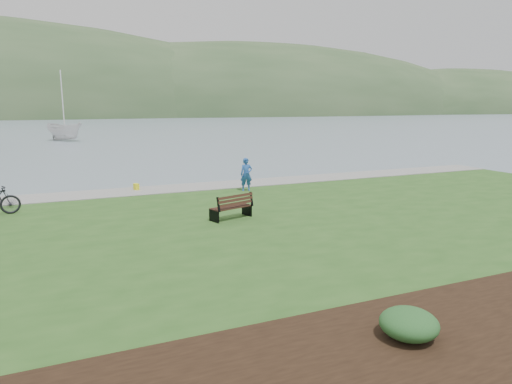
{
  "coord_description": "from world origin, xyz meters",
  "views": [
    {
      "loc": [
        -7.82,
        -14.8,
        4.43
      ],
      "look_at": [
        -1.32,
        0.21,
        1.3
      ],
      "focal_mm": 32.0,
      "sensor_mm": 36.0,
      "label": 1
    }
  ],
  "objects": [
    {
      "name": "person",
      "position": [
        0.27,
        5.02,
        1.32
      ],
      "size": [
        0.76,
        0.6,
        1.84
      ],
      "primitive_type": "imported",
      "rotation": [
        0.0,
        0.0,
        -0.23
      ],
      "color": "#22509E",
      "rests_on": "lawn"
    },
    {
      "name": "shrub_0",
      "position": [
        -2.47,
        -9.12,
        0.7
      ],
      "size": [
        1.02,
        1.02,
        0.51
      ],
      "primitive_type": "ellipsoid",
      "color": "#1E4C21",
      "rests_on": "garden_bed"
    },
    {
      "name": "park_bench",
      "position": [
        -2.28,
        0.1,
        0.87
      ],
      "size": [
        1.65,
        1.05,
        0.95
      ],
      "rotation": [
        0.0,
        0.0,
        0.3
      ],
      "color": "black",
      "rests_on": "lawn"
    },
    {
      "name": "pannier",
      "position": [
        -4.54,
        7.2,
        0.56
      ],
      "size": [
        0.26,
        0.34,
        0.33
      ],
      "primitive_type": "cube",
      "rotation": [
        0.0,
        0.0,
        0.22
      ],
      "color": "yellow",
      "rests_on": "lawn"
    },
    {
      "name": "ground",
      "position": [
        0.0,
        0.0,
        0.0
      ],
      "size": [
        600.0,
        600.0,
        0.0
      ],
      "primitive_type": "plane",
      "color": "slate",
      "rests_on": "ground"
    },
    {
      "name": "lawn",
      "position": [
        0.0,
        -2.0,
        0.2
      ],
      "size": [
        34.0,
        20.0,
        0.4
      ],
      "primitive_type": "cube",
      "color": "#274E1B",
      "rests_on": "ground"
    },
    {
      "name": "shoreline_path",
      "position": [
        0.0,
        6.9,
        0.42
      ],
      "size": [
        34.0,
        2.2,
        0.03
      ],
      "primitive_type": "cube",
      "color": "gray",
      "rests_on": "lawn"
    },
    {
      "name": "far_hillside",
      "position": [
        20.0,
        170.0,
        0.0
      ],
      "size": [
        580.0,
        80.0,
        38.0
      ],
      "primitive_type": null,
      "color": "#324D2B",
      "rests_on": "ground"
    },
    {
      "name": "sailboat",
      "position": [
        -6.94,
        47.12,
        0.0
      ],
      "size": [
        14.49,
        14.54,
        27.39
      ],
      "primitive_type": "imported",
      "rotation": [
        0.0,
        0.0,
        0.58
      ],
      "color": "silver",
      "rests_on": "ground"
    }
  ]
}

